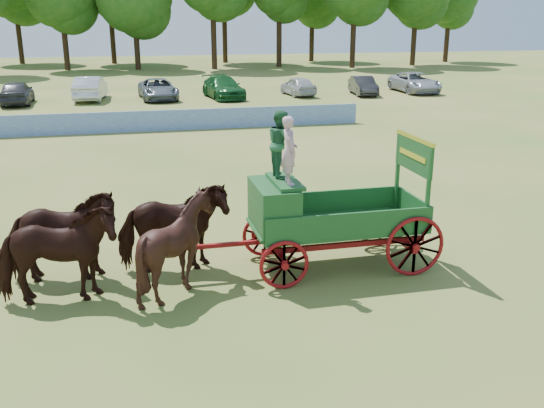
# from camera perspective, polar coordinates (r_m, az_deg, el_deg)

# --- Properties ---
(ground) EXTENTS (160.00, 160.00, 0.00)m
(ground) POSITION_cam_1_polar(r_m,az_deg,el_deg) (14.17, -12.07, -6.38)
(ground) COLOR olive
(ground) RESTS_ON ground
(horse_lead_left) EXTENTS (2.47, 1.13, 2.08)m
(horse_lead_left) POSITION_cam_1_polar(r_m,az_deg,el_deg) (12.83, -19.70, -4.59)
(horse_lead_left) COLOR black
(horse_lead_left) RESTS_ON ground
(horse_lead_right) EXTENTS (2.53, 1.28, 2.08)m
(horse_lead_right) POSITION_cam_1_polar(r_m,az_deg,el_deg) (13.85, -19.26, -2.93)
(horse_lead_right) COLOR black
(horse_lead_right) RESTS_ON ground
(horse_wheel_left) EXTENTS (1.99, 1.79, 2.08)m
(horse_wheel_left) POSITION_cam_1_polar(r_m,az_deg,el_deg) (12.75, -8.93, -3.86)
(horse_wheel_left) COLOR black
(horse_wheel_left) RESTS_ON ground
(horse_wheel_right) EXTENTS (2.48, 1.16, 2.08)m
(horse_wheel_right) POSITION_cam_1_polar(r_m,az_deg,el_deg) (13.78, -9.31, -2.26)
(horse_wheel_right) COLOR black
(horse_wheel_right) RESTS_ON ground
(farm_dray) EXTENTS (6.00, 2.00, 3.63)m
(farm_dray) POSITION_cam_1_polar(r_m,az_deg,el_deg) (13.62, 3.32, 0.13)
(farm_dray) COLOR maroon
(farm_dray) RESTS_ON ground
(sponsor_banner) EXTENTS (26.00, 0.08, 1.05)m
(sponsor_banner) POSITION_cam_1_polar(r_m,az_deg,el_deg) (31.45, -15.02, 7.42)
(sponsor_banner) COLOR #1D46A0
(sponsor_banner) RESTS_ON ground
(parked_cars) EXTENTS (49.83, 6.45, 1.63)m
(parked_cars) POSITION_cam_1_polar(r_m,az_deg,el_deg) (43.50, -16.16, 10.21)
(parked_cars) COLOR silver
(parked_cars) RESTS_ON ground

